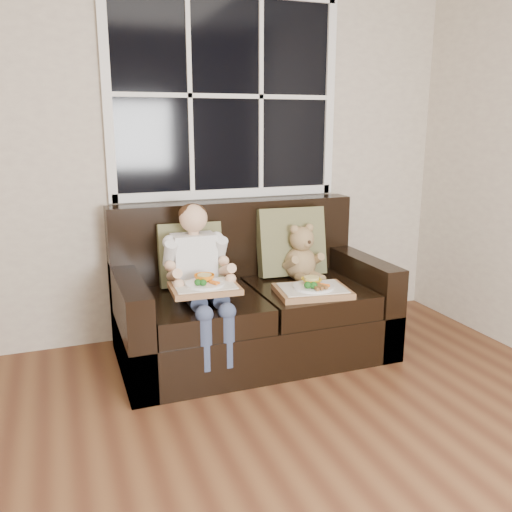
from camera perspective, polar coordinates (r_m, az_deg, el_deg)
name	(u,v)px	position (r m, az deg, el deg)	size (l,w,h in m)	color
room_walls	(310,70)	(1.28, 5.68, 18.91)	(4.52, 5.02, 2.71)	beige
window_back	(226,96)	(3.80, -3.22, 16.46)	(1.62, 0.04, 1.37)	black
loveseat	(250,306)	(3.56, -0.68, -5.29)	(1.70, 0.92, 0.96)	black
pillow_left	(190,254)	(3.51, -6.93, 0.16)	(0.42, 0.21, 0.42)	olive
pillow_right	(291,242)	(3.73, 3.71, 1.51)	(0.48, 0.24, 0.48)	olive
child	(198,267)	(3.25, -6.09, -1.11)	(0.38, 0.59, 0.86)	white
teddy_bear	(301,256)	(3.65, 4.80, -0.03)	(0.24, 0.30, 0.39)	tan
tray_left	(205,286)	(3.10, -5.44, -3.17)	(0.40, 0.31, 0.09)	#A36F4A
tray_right	(312,289)	(3.35, 5.95, -3.51)	(0.48, 0.39, 0.10)	#A36F4A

